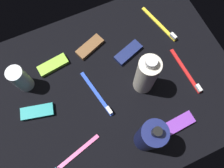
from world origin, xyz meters
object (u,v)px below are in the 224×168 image
deodorant_stick (21,79)px  toothbrush_yellow (161,25)px  toothbrush_red (187,73)px  snack_bar_navy (128,52)px  lotion_bottle (149,137)px  toothbrush_blue (98,95)px  snack_bar_lime (53,65)px  snack_bar_teal (37,112)px  snack_bar_purple (178,124)px  snack_bar_brown (90,47)px  bodywash_bottle (146,75)px  toothbrush_pink (72,157)px

deodorant_stick → toothbrush_yellow: deodorant_stick is taller
toothbrush_red → snack_bar_navy: size_ratio=1.73×
lotion_bottle → toothbrush_blue: bearing=-68.3°
toothbrush_red → snack_bar_lime: toothbrush_red is taller
snack_bar_lime → snack_bar_teal: same height
lotion_bottle → snack_bar_purple: (-11.81, -0.05, -8.86)cm
deodorant_stick → snack_bar_navy: bearing=174.4°
snack_bar_purple → snack_bar_navy: 29.24cm
snack_bar_lime → snack_bar_teal: (10.04, 13.41, 0.00)cm
snack_bar_teal → snack_bar_navy: same height
snack_bar_brown → toothbrush_red: bearing=118.7°
deodorant_stick → snack_bar_brown: bearing=-170.7°
snack_bar_purple → snack_bar_navy: same height
snack_bar_teal → snack_bar_purple: size_ratio=1.00×
lotion_bottle → snack_bar_teal: lotion_bottle is taller
bodywash_bottle → snack_bar_lime: (25.22, -18.79, -7.90)cm
toothbrush_yellow → deodorant_stick: bearing=1.8°
deodorant_stick → snack_bar_purple: (-39.89, 32.55, -4.73)cm
bodywash_bottle → toothbrush_red: bearing=170.1°
snack_bar_brown → snack_bar_lime: bearing=-15.4°
toothbrush_pink → snack_bar_purple: (-34.25, 4.38, 0.14)cm
deodorant_stick → snack_bar_brown: (-24.84, -4.08, -4.73)cm
snack_bar_brown → snack_bar_lime: size_ratio=1.00×
deodorant_stick → snack_bar_brown: size_ratio=1.05×
deodorant_stick → snack_bar_teal: 11.66cm
snack_bar_navy → toothbrush_yellow: bearing=179.5°
toothbrush_pink → snack_bar_lime: toothbrush_pink is taller
snack_bar_purple → deodorant_stick: bearing=-42.6°
toothbrush_yellow → snack_bar_purple: 36.34cm
snack_bar_lime → snack_bar_purple: 45.92cm
toothbrush_red → snack_bar_purple: bearing=50.2°
lotion_bottle → deodorant_stick: 43.23cm
deodorant_stick → toothbrush_pink: deodorant_stick is taller
toothbrush_yellow → snack_bar_navy: toothbrush_yellow is taller
toothbrush_blue → toothbrush_yellow: same height
toothbrush_yellow → snack_bar_teal: size_ratio=1.71×
toothbrush_yellow → snack_bar_teal: toothbrush_yellow is taller
snack_bar_brown → snack_bar_purple: (-15.05, 36.64, 0.00)cm
bodywash_bottle → toothbrush_yellow: (-16.39, -17.66, -8.05)cm
lotion_bottle → deodorant_stick: size_ratio=1.98×
snack_bar_brown → toothbrush_pink: bearing=38.6°
toothbrush_red → toothbrush_yellow: bearing=-92.1°
lotion_bottle → toothbrush_red: (-23.33, -13.87, -9.00)cm
toothbrush_blue → toothbrush_pink: size_ratio=1.01×
lotion_bottle → snack_bar_navy: size_ratio=2.09×
snack_bar_purple → bodywash_bottle: bearing=-79.4°
snack_bar_purple → snack_bar_navy: size_ratio=1.00×
bodywash_bottle → snack_bar_navy: (-0.54, -12.48, -7.90)cm
toothbrush_blue → lotion_bottle: bearing=111.7°
bodywash_bottle → toothbrush_blue: 17.45cm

